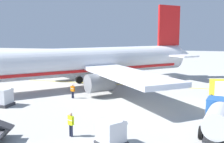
# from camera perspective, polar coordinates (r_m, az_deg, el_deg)

# --- Properties ---
(airliner_foreground) EXTENTS (32.44, 31.91, 11.90)m
(airliner_foreground) POSITION_cam_1_polar(r_m,az_deg,el_deg) (37.17, -6.74, 1.87)
(airliner_foreground) COLOR silver
(airliner_foreground) RESTS_ON ground
(service_truck_catering) EXTENTS (5.66, 3.11, 2.40)m
(service_truck_catering) POSITION_cam_1_polar(r_m,az_deg,el_deg) (20.87, 21.87, -9.00)
(service_truck_catering) COLOR #2659A5
(service_truck_catering) RESTS_ON ground
(cargo_container_near) EXTENTS (2.30, 2.30, 1.85)m
(cargo_container_near) POSITION_cam_1_polar(r_m,az_deg,el_deg) (18.04, -0.08, -12.83)
(cargo_container_near) COLOR #333338
(cargo_container_near) RESTS_ON ground
(cargo_container_mid) EXTENTS (1.72, 1.72, 1.90)m
(cargo_container_mid) POSITION_cam_1_polar(r_m,az_deg,el_deg) (29.62, -21.99, -5.09)
(cargo_container_mid) COLOR #333338
(cargo_container_mid) RESTS_ON ground
(crew_marshaller) EXTENTS (0.60, 0.36, 1.79)m
(crew_marshaller) POSITION_cam_1_polar(r_m,az_deg,el_deg) (37.73, 9.43, -1.66)
(crew_marshaller) COLOR #191E33
(crew_marshaller) RESTS_ON ground
(crew_loader_left) EXTENTS (0.39, 0.58, 1.74)m
(crew_loader_left) POSITION_cam_1_polar(r_m,az_deg,el_deg) (37.51, 4.50, -1.69)
(crew_loader_left) COLOR #191E33
(crew_loader_left) RESTS_ON ground
(crew_loader_right) EXTENTS (0.36, 0.60, 1.62)m
(crew_loader_right) POSITION_cam_1_polar(r_m,az_deg,el_deg) (31.03, -8.31, -3.91)
(crew_loader_right) COLOR #191E33
(crew_loader_right) RESTS_ON ground
(crew_supervisor) EXTENTS (0.39, 0.59, 1.75)m
(crew_supervisor) POSITION_cam_1_polar(r_m,az_deg,el_deg) (19.69, -8.69, -10.60)
(crew_supervisor) COLOR #191E33
(crew_supervisor) RESTS_ON ground
(apron_guide_line) EXTENTS (0.30, 60.00, 0.01)m
(apron_guide_line) POSITION_cam_1_polar(r_m,az_deg,el_deg) (39.28, 1.34, -2.74)
(apron_guide_line) COLOR yellow
(apron_guide_line) RESTS_ON ground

